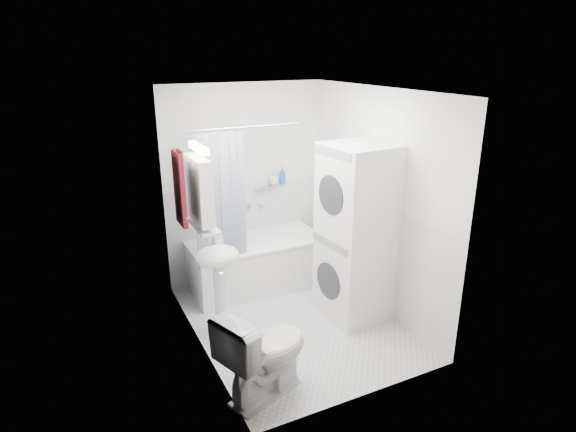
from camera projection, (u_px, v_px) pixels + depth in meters
name	position (u px, v px, depth m)	size (l,w,h in m)	color
floor	(293.00, 321.00, 5.14)	(2.60, 2.60, 0.00)	silver
room_walls	(294.00, 187.00, 4.65)	(2.60, 2.60, 2.60)	white
wainscot	(281.00, 260.00, 5.19)	(1.98, 2.58, 2.58)	white
door	(221.00, 274.00, 3.95)	(0.05, 2.00, 2.00)	brown
bathtub	(257.00, 261.00, 5.80)	(1.59, 0.75, 0.60)	white
tub_spout	(260.00, 205.00, 5.97)	(0.04, 0.04, 0.12)	silver
curtain_rod	(265.00, 126.00, 4.98)	(0.02, 0.02, 1.77)	silver
shower_curtain	(221.00, 201.00, 5.02)	(0.55, 0.02, 1.45)	#142249
sink	(219.00, 270.00, 4.71)	(0.44, 0.37, 1.04)	white
medicine_cabinet	(199.00, 188.00, 4.33)	(0.13, 0.50, 0.71)	white
shelf	(203.00, 226.00, 4.46)	(0.18, 0.54, 0.03)	silver
shower_caddy	(264.00, 187.00, 5.90)	(0.22, 0.06, 0.02)	silver
towel	(180.00, 187.00, 4.89)	(0.07, 0.33, 0.79)	#5D111C
washer_dryer	(357.00, 233.00, 5.01)	(0.72, 0.71, 1.87)	white
toilet	(265.00, 352.00, 3.94)	(0.45, 0.81, 0.80)	white
soap_pump	(218.00, 242.00, 4.74)	(0.08, 0.17, 0.08)	gray
shelf_bottle	(208.00, 226.00, 4.32)	(0.07, 0.18, 0.07)	gray
shelf_cup	(199.00, 216.00, 4.54)	(0.10, 0.09, 0.10)	gray
shampoo_a	(274.00, 180.00, 5.93)	(0.13, 0.17, 0.13)	gray
shampoo_b	(282.00, 181.00, 5.99)	(0.08, 0.21, 0.08)	#2A53AB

